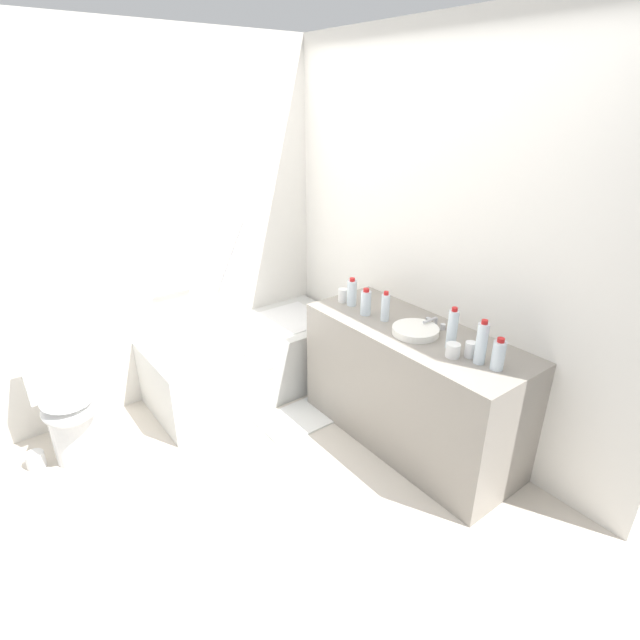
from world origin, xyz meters
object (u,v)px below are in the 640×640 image
Objects in this scene: bathtub at (251,358)px; sink_basin at (415,331)px; water_bottle_2 at (481,343)px; water_bottle_1 at (498,355)px; water_bottle_3 at (386,307)px; drinking_glass_2 at (343,295)px; sink_faucet at (434,322)px; water_bottle_4 at (452,329)px; drinking_glass_0 at (470,350)px; bath_mat at (305,416)px; drinking_glass_1 at (453,350)px; toilet_paper_roll at (36,460)px; water_bottle_0 at (366,303)px; toilet at (68,407)px; water_bottle_5 at (352,293)px.

bathtub reaches higher than sink_basin.
water_bottle_1 is at bearing -78.80° from water_bottle_2.
drinking_glass_2 is at bearing 91.71° from water_bottle_3.
water_bottle_2 reaches higher than water_bottle_3.
bathtub is 1.51m from sink_faucet.
water_bottle_4 is at bearing -120.31° from sink_faucet.
water_bottle_2 is at bearing -101.84° from drinking_glass_0.
water_bottle_4 is 0.38× the size of bath_mat.
drinking_glass_2 is (-0.03, 1.12, -0.07)m from water_bottle_2.
water_bottle_3 reaches higher than sink_basin.
drinking_glass_1 is at bearing -71.63° from bath_mat.
bathtub is 14.15× the size of toilet_paper_roll.
bathtub is 8.49× the size of water_bottle_0.
water_bottle_4 is (1.82, -1.48, 0.59)m from toilet.
water_bottle_2 is (-0.16, -0.46, 0.09)m from sink_faucet.
sink_faucet is 0.41m from drinking_glass_0.
drinking_glass_0 is (0.02, -0.38, 0.02)m from sink_basin.
water_bottle_4 reaches higher than water_bottle_0.
bath_mat is 1.77m from toilet_paper_roll.
toilet_paper_roll is at bearing 144.04° from water_bottle_4.
drinking_glass_2 is at bearing 96.04° from water_bottle_5.
water_bottle_0 is 2.03× the size of drinking_glass_0.
water_bottle_2 is 0.17m from drinking_glass_1.
toilet is 2.42m from water_bottle_4.
bathtub is 7.84× the size of water_bottle_5.
sink_basin reaches higher than toilet.
water_bottle_5 is at bearing 92.37° from water_bottle_4.
water_bottle_5 is 0.98m from bath_mat.
water_bottle_3 reaches higher than drinking_glass_0.
bathtub reaches higher than bath_mat.
drinking_glass_0 is (0.50, -1.62, 0.59)m from bathtub.
sink_basin is 1.55× the size of water_bottle_0.
sink_basin is 1.13m from bath_mat.
water_bottle_4 reaches higher than drinking_glass_1.
drinking_glass_1 reaches higher than sink_faucet.
water_bottle_2 is 2.32× the size of toilet_paper_roll.
bathtub reaches higher than drinking_glass_0.
water_bottle_3 is (1.79, -0.98, 0.56)m from toilet.
water_bottle_4 reaches higher than water_bottle_5.
sink_basin is 2.96× the size of drinking_glass_2.
water_bottle_4 is 2.29× the size of toilet_paper_roll.
bath_mat is (-0.33, 0.25, -0.90)m from water_bottle_0.
water_bottle_2 is 2.66× the size of drinking_glass_2.
water_bottle_4 reaches higher than bath_mat.
water_bottle_2 is 1.28× the size of water_bottle_5.
water_bottle_5 is (0.46, -0.65, 0.64)m from bathtub.
sink_basin is at bearing -68.95° from bathtub.
water_bottle_2 reaches higher than water_bottle_4.
water_bottle_1 is at bearing -104.41° from sink_faucet.
water_bottle_2 is 1.01× the size of water_bottle_4.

